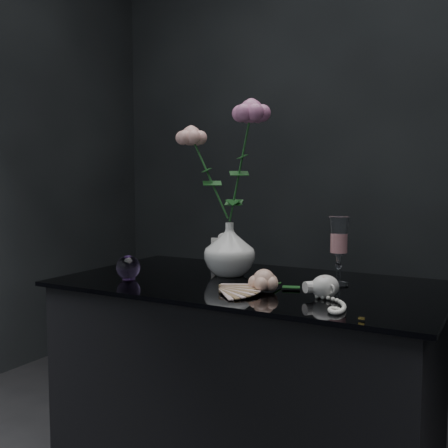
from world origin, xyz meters
The scene contains 9 objects.
table centered at (0.00, 0.05, 0.38)m, with size 1.05×0.58×0.76m.
vase centered at (-0.09, 0.11, 0.84)m, with size 0.15×0.15×0.16m, color white.
wine_glass centered at (0.23, 0.13, 0.85)m, with size 0.06×0.06×0.19m, color white, non-canonical shape.
picture_frame centered at (-0.14, 0.17, 0.82)m, with size 0.09×0.07×0.12m, color silver, non-canonical shape.
paperweight centered at (-0.32, -0.09, 0.80)m, with size 0.07×0.07×0.07m, color #B183D5, non-canonical shape.
paper_fan centered at (0.00, -0.11, 0.77)m, with size 0.21×0.16×0.02m, color beige, non-canonical shape.
loose_rose centered at (0.09, -0.05, 0.79)m, with size 0.13×0.17×0.06m, color beige, non-canonical shape.
pearl_jar centered at (0.25, -0.04, 0.79)m, with size 0.20×0.21×0.06m, color white, non-canonical shape.
roses centered at (-0.10, 0.10, 1.11)m, with size 0.27×0.12×0.41m.
Camera 1 is at (0.63, -1.25, 1.05)m, focal length 42.00 mm.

